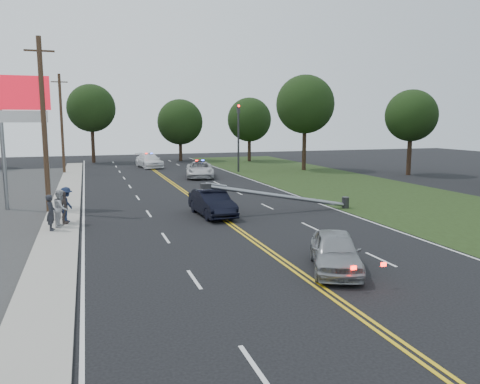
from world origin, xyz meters
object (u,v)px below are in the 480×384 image
object	(u,v)px
utility_pole_mid	(44,126)
emergency_a	(200,170)
fallen_streetlight	(287,197)
waiting_sedan	(335,251)
bystander_a	(51,213)
emergency_b	(149,161)
traffic_signal	(238,132)
bystander_b	(61,208)
bystander_d	(64,208)
pylon_sign	(22,110)
utility_pole_far	(62,124)
crashed_sedan	(212,203)
bystander_c	(66,205)

from	to	relation	value
utility_pole_mid	emergency_a	xyz separation A→B (m)	(12.43, 14.30, -4.33)
fallen_streetlight	waiting_sedan	size ratio (longest dim) A/B	2.26
bystander_a	emergency_b	bearing A→B (deg)	-14.30
fallen_streetlight	emergency_b	size ratio (longest dim) A/B	1.70
emergency_b	utility_pole_mid	bearing A→B (deg)	-117.99
traffic_signal	bystander_b	distance (m)	28.14
utility_pole_mid	bystander_b	bearing A→B (deg)	-78.86
utility_pole_mid	bystander_d	world-z (taller)	utility_pole_mid
pylon_sign	fallen_streetlight	distance (m)	16.66
traffic_signal	pylon_sign	bearing A→B (deg)	-139.61
waiting_sedan	utility_pole_far	bearing A→B (deg)	129.54
fallen_streetlight	waiting_sedan	distance (m)	10.95
emergency_a	emergency_b	size ratio (longest dim) A/B	0.99
fallen_streetlight	bystander_a	world-z (taller)	fallen_streetlight
crashed_sedan	bystander_c	xyz separation A→B (m)	(-7.77, 0.17, 0.30)
pylon_sign	emergency_b	world-z (taller)	pylon_sign
utility_pole_far	waiting_sedan	bearing A→B (deg)	-73.89
utility_pole_mid	emergency_a	distance (m)	19.44
emergency_a	bystander_c	distance (m)	21.12
bystander_a	utility_pole_mid	bearing A→B (deg)	6.43
fallen_streetlight	bystander_a	bearing A→B (deg)	-174.55
utility_pole_mid	waiting_sedan	distance (m)	18.53
fallen_streetlight	bystander_c	size ratio (longest dim) A/B	5.06
utility_pole_mid	bystander_a	size ratio (longest dim) A/B	5.75
utility_pole_far	bystander_b	xyz separation A→B (m)	(0.88, -26.49, -4.03)
crashed_sedan	emergency_b	size ratio (longest dim) A/B	0.82
pylon_sign	bystander_a	world-z (taller)	pylon_sign
fallen_streetlight	crashed_sedan	size ratio (longest dim) A/B	2.08
bystander_b	waiting_sedan	bearing A→B (deg)	-125.86
emergency_a	emergency_b	distance (m)	11.83
fallen_streetlight	emergency_b	xyz separation A→B (m)	(-4.28, 29.65, -0.12)
bystander_b	bystander_c	bearing A→B (deg)	-2.37
bystander_c	traffic_signal	bearing A→B (deg)	-18.71
emergency_a	bystander_a	world-z (taller)	bystander_a
utility_pole_mid	bystander_c	xyz separation A→B (m)	(1.10, -3.53, -4.04)
utility_pole_far	emergency_b	size ratio (longest dim) A/B	1.82
waiting_sedan	bystander_d	distance (m)	14.36
utility_pole_mid	pylon_sign	bearing A→B (deg)	123.02
fallen_streetlight	utility_pole_far	bearing A→B (deg)	117.24
pylon_sign	bystander_b	distance (m)	8.45
emergency_a	fallen_streetlight	bearing A→B (deg)	-75.25
bystander_a	bystander_b	xyz separation A→B (m)	(0.42, 0.74, 0.06)
utility_pole_far	emergency_a	size ratio (longest dim) A/B	1.84
crashed_sedan	bystander_c	distance (m)	7.77
fallen_streetlight	crashed_sedan	xyz separation A→B (m)	(-4.52, 0.31, -0.18)
utility_pole_far	crashed_sedan	xyz separation A→B (m)	(8.87, -25.69, -4.34)
crashed_sedan	emergency_b	bearing A→B (deg)	85.76
pylon_sign	utility_pole_far	size ratio (longest dim) A/B	0.80
utility_pole_far	bystander_a	world-z (taller)	utility_pole_far
waiting_sedan	crashed_sedan	bearing A→B (deg)	122.29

